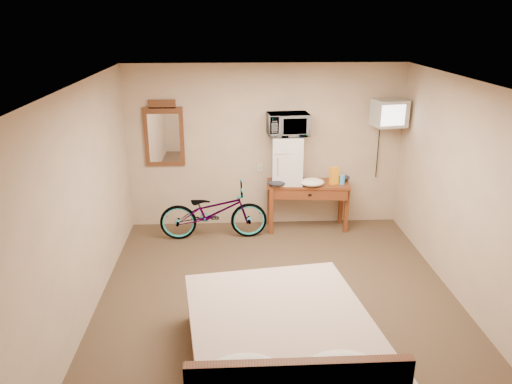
% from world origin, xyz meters
% --- Properties ---
extents(room, '(4.60, 4.64, 2.50)m').
position_xyz_m(room, '(-0.00, 0.00, 1.25)').
color(room, '#3F2F1F').
rests_on(room, ground).
extents(desk, '(1.29, 0.60, 0.75)m').
position_xyz_m(desk, '(0.63, 2.00, 0.62)').
color(desk, maroon).
rests_on(desk, floor).
extents(mini_fridge, '(0.47, 0.46, 0.73)m').
position_xyz_m(mini_fridge, '(0.31, 2.05, 1.12)').
color(mini_fridge, silver).
rests_on(mini_fridge, desk).
extents(microwave, '(0.62, 0.45, 0.33)m').
position_xyz_m(microwave, '(0.31, 2.05, 1.64)').
color(microwave, silver).
rests_on(microwave, mini_fridge).
extents(snack_bag, '(0.15, 0.11, 0.26)m').
position_xyz_m(snack_bag, '(1.01, 1.96, 0.88)').
color(snack_bag, orange).
rests_on(snack_bag, desk).
extents(blue_cup, '(0.08, 0.08, 0.13)m').
position_xyz_m(blue_cup, '(1.14, 1.94, 0.82)').
color(blue_cup, '#45A0EB').
rests_on(blue_cup, desk).
extents(cloth_cream, '(0.37, 0.28, 0.11)m').
position_xyz_m(cloth_cream, '(0.67, 1.88, 0.81)').
color(cloth_cream, white).
rests_on(cloth_cream, desk).
extents(cloth_dark_a, '(0.27, 0.21, 0.10)m').
position_xyz_m(cloth_dark_a, '(0.15, 1.89, 0.80)').
color(cloth_dark_a, black).
rests_on(cloth_dark_a, desk).
extents(cloth_dark_b, '(0.19, 0.15, 0.09)m').
position_xyz_m(cloth_dark_b, '(1.20, 2.11, 0.79)').
color(cloth_dark_b, black).
rests_on(cloth_dark_b, desk).
extents(crt_television, '(0.51, 0.60, 0.39)m').
position_xyz_m(crt_television, '(1.79, 2.02, 1.80)').
color(crt_television, black).
rests_on(crt_television, room).
extents(wall_mirror, '(0.59, 0.04, 1.00)m').
position_xyz_m(wall_mirror, '(-1.52, 2.27, 1.47)').
color(wall_mirror, brown).
rests_on(wall_mirror, room).
extents(bicycle, '(1.60, 0.60, 0.83)m').
position_xyz_m(bicycle, '(-0.80, 1.75, 0.41)').
color(bicycle, black).
rests_on(bicycle, floor).
extents(bed, '(1.92, 2.38, 0.90)m').
position_xyz_m(bed, '(-0.08, -1.37, 0.29)').
color(bed, brown).
rests_on(bed, floor).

